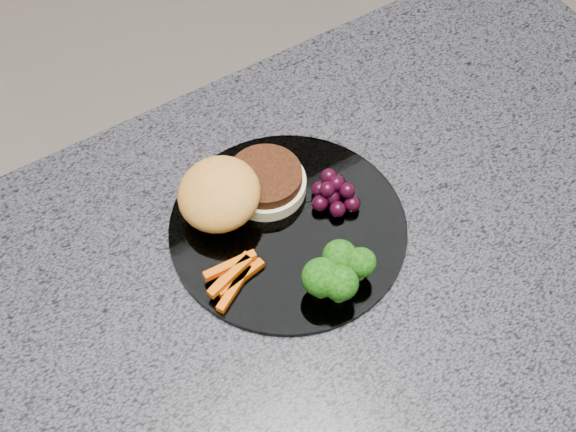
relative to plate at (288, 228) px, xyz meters
name	(u,v)px	position (x,y,z in m)	size (l,w,h in m)	color
countertop	(250,318)	(-0.09, -0.06, -0.02)	(1.20, 0.60, 0.04)	#45444D
plate	(288,228)	(0.00, 0.00, 0.00)	(0.26, 0.26, 0.01)	white
burger	(236,192)	(-0.03, 0.06, 0.02)	(0.17, 0.12, 0.05)	#F4E6AC
carrot_sticks	(233,276)	(-0.08, -0.03, 0.01)	(0.07, 0.05, 0.02)	#D55303
broccoli	(337,272)	(0.00, -0.09, 0.03)	(0.08, 0.06, 0.05)	#538530
grape_bunch	(335,192)	(0.06, 0.00, 0.02)	(0.05, 0.06, 0.03)	black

